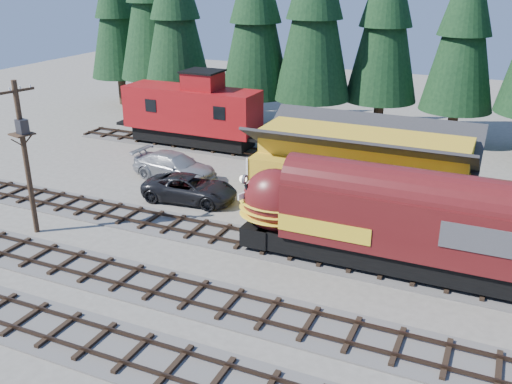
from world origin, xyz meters
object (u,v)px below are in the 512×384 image
at_px(locomotive, 375,223).
at_px(pickup_truck_b, 175,166).
at_px(caboose, 193,112).
at_px(utility_pole, 25,149).
at_px(pickup_truck_a, 190,188).
at_px(depot, 362,164).

relative_size(locomotive, pickup_truck_b, 2.34).
distance_m(caboose, utility_pole, 17.81).
xyz_separation_m(caboose, utility_pole, (0.27, -17.70, 1.96)).
xyz_separation_m(caboose, pickup_truck_a, (5.70, -10.26, -2.01)).
bearing_deg(locomotive, caboose, 142.29).
relative_size(depot, caboose, 1.15).
distance_m(caboose, pickup_truck_a, 11.91).
bearing_deg(locomotive, pickup_truck_a, 163.22).
relative_size(pickup_truck_a, pickup_truck_b, 0.95).
bearing_deg(depot, utility_pole, -146.64).
distance_m(locomotive, caboose, 22.89).
bearing_deg(pickup_truck_b, caboose, 26.37).
distance_m(utility_pole, pickup_truck_b, 11.41).
relative_size(depot, pickup_truck_a, 2.16).
height_order(locomotive, pickup_truck_b, locomotive).
height_order(caboose, utility_pole, utility_pole).
xyz_separation_m(pickup_truck_a, pickup_truck_b, (-2.97, 3.00, 0.08)).
bearing_deg(depot, caboose, 154.55).
bearing_deg(pickup_truck_a, locomotive, -112.58).
bearing_deg(depot, locomotive, -70.14).
bearing_deg(utility_pole, pickup_truck_b, 91.48).
bearing_deg(locomotive, utility_pole, -168.28).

